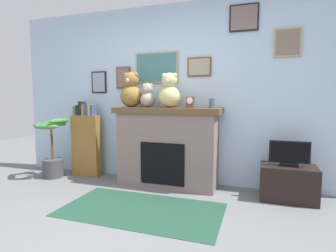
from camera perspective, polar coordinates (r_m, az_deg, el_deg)
The scene contains 13 objects.
ground_plane at distance 2.53m, azimuth -14.53°, elevation -23.52°, with size 12.00×12.00×0.00m, color slate.
back_wall at distance 4.03m, azimuth 0.89°, elevation 6.83°, with size 5.20×0.15×2.60m.
fireplace at distance 3.80m, azimuth -0.05°, elevation -4.36°, with size 1.50×0.53×1.11m.
bookshelf at distance 4.47m, azimuth -17.02°, elevation -3.32°, with size 0.46×0.16×1.19m.
potted_plant at distance 4.58m, azimuth -23.51°, elevation -5.35°, with size 0.57×0.56×0.94m.
tv_stand at distance 3.64m, azimuth 24.22°, elevation -11.01°, with size 0.64×0.40×0.43m, color black.
television at distance 3.56m, azimuth 24.46°, elevation -5.57°, with size 0.46×0.14×0.30m.
area_rug at distance 3.14m, azimuth -5.68°, elevation -17.28°, with size 1.78×0.96×0.01m, color #1E4431.
candle_jar at distance 3.57m, azimuth 9.36°, elevation 4.81°, with size 0.08×0.08×0.13m, color #4C517A.
mantel_clock at distance 3.63m, azimuth 4.80°, elevation 5.09°, with size 0.11×0.08×0.15m.
teddy_bear_grey at distance 3.94m, azimuth -7.89°, elevation 7.32°, with size 0.31×0.31×0.51m.
teddy_bear_tan at distance 3.83m, azimuth -4.37°, elevation 6.29°, with size 0.21×0.21×0.34m.
teddy_bear_cream at distance 3.71m, azimuth 0.30°, elevation 7.28°, with size 0.30×0.30×0.48m.
Camera 1 is at (1.24, -1.83, 1.23)m, focal length 28.56 mm.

